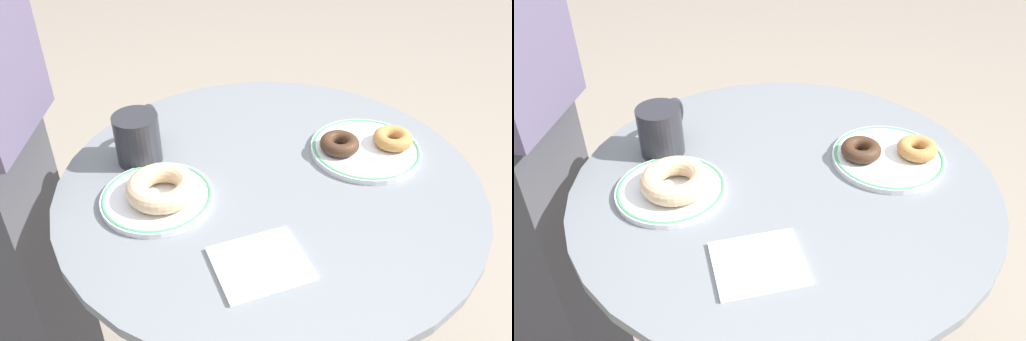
{
  "view_description": "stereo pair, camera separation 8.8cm",
  "coord_description": "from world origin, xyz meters",
  "views": [
    {
      "loc": [
        -0.17,
        -0.7,
        1.3
      ],
      "look_at": [
        -0.03,
        -0.01,
        0.77
      ],
      "focal_mm": 37.91,
      "sensor_mm": 36.0,
      "label": 1
    },
    {
      "loc": [
        -0.09,
        -0.72,
        1.3
      ],
      "look_at": [
        -0.03,
        -0.01,
        0.77
      ],
      "focal_mm": 37.91,
      "sensor_mm": 36.0,
      "label": 2
    }
  ],
  "objects": [
    {
      "name": "donut_chocolate",
      "position": [
        0.14,
        0.05,
        0.76
      ],
      "size": [
        0.09,
        0.09,
        0.02
      ],
      "primitive_type": "torus",
      "rotation": [
        0.0,
        0.0,
        1.18
      ],
      "color": "#422819",
      "rests_on": "plate_right"
    },
    {
      "name": "plate_left",
      "position": [
        -0.19,
        -0.01,
        0.74
      ],
      "size": [
        0.18,
        0.18,
        0.01
      ],
      "color": "white",
      "rests_on": "cafe_table"
    },
    {
      "name": "donut_glazed",
      "position": [
        -0.18,
        -0.02,
        0.76
      ],
      "size": [
        0.16,
        0.16,
        0.03
      ],
      "primitive_type": "torus",
      "rotation": [
        0.0,
        0.0,
        2.39
      ],
      "color": "#E0B789",
      "rests_on": "plate_left"
    },
    {
      "name": "paper_napkin",
      "position": [
        -0.06,
        -0.19,
        0.74
      ],
      "size": [
        0.15,
        0.13,
        0.01
      ],
      "primitive_type": "cube",
      "rotation": [
        0.0,
        0.0,
        0.16
      ],
      "color": "white",
      "rests_on": "cafe_table"
    },
    {
      "name": "plate_right",
      "position": [
        0.19,
        0.05,
        0.74
      ],
      "size": [
        0.2,
        0.2,
        0.01
      ],
      "color": "white",
      "rests_on": "cafe_table"
    },
    {
      "name": "coffee_mug",
      "position": [
        -0.21,
        0.11,
        0.78
      ],
      "size": [
        0.08,
        0.11,
        0.09
      ],
      "color": "#28282D",
      "rests_on": "cafe_table"
    },
    {
      "name": "cafe_table",
      "position": [
        0.0,
        0.0,
        0.51
      ],
      "size": [
        0.72,
        0.72,
        0.73
      ],
      "color": "slate",
      "rests_on": "ground"
    },
    {
      "name": "donut_old_fashioned",
      "position": [
        0.24,
        0.05,
        0.76
      ],
      "size": [
        0.09,
        0.09,
        0.02
      ],
      "primitive_type": "torus",
      "rotation": [
        0.0,
        0.0,
        1.26
      ],
      "color": "#BC7F42",
      "rests_on": "plate_right"
    }
  ]
}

